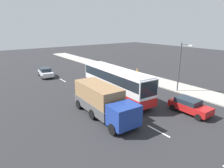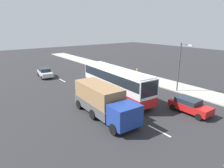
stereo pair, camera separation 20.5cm
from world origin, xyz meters
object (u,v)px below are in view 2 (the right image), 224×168
(cargo_truck, at_px, (103,101))
(car_silver_hatch, at_px, (45,72))
(street_lamp, at_px, (180,64))
(coach_bus, at_px, (116,80))
(car_red_compact, at_px, (190,105))
(pedestrian_near_curb, at_px, (137,72))

(cargo_truck, bearing_deg, car_silver_hatch, -179.73)
(street_lamp, bearing_deg, coach_bus, -113.08)
(coach_bus, xyz_separation_m, car_red_compact, (8.04, 3.15, -1.43))
(coach_bus, height_order, car_silver_hatch, coach_bus)
(cargo_truck, height_order, car_silver_hatch, cargo_truck)
(cargo_truck, height_order, street_lamp, street_lamp)
(car_red_compact, bearing_deg, coach_bus, -158.16)
(cargo_truck, height_order, pedestrian_near_curb, cargo_truck)
(coach_bus, bearing_deg, street_lamp, 70.16)
(pedestrian_near_curb, xyz_separation_m, street_lamp, (8.54, -0.64, 2.78))
(car_silver_hatch, bearing_deg, pedestrian_near_curb, 56.94)
(car_silver_hatch, height_order, street_lamp, street_lamp)
(pedestrian_near_curb, bearing_deg, cargo_truck, -106.30)
(car_red_compact, bearing_deg, cargo_truck, -121.35)
(car_silver_hatch, relative_size, pedestrian_near_curb, 3.00)
(coach_bus, relative_size, car_red_compact, 2.79)
(coach_bus, distance_m, car_red_compact, 8.75)
(car_silver_hatch, distance_m, pedestrian_near_curb, 15.72)
(cargo_truck, xyz_separation_m, street_lamp, (-0.09, 12.15, 2.18))
(car_silver_hatch, bearing_deg, street_lamp, 38.33)
(car_silver_hatch, height_order, car_red_compact, car_silver_hatch)
(cargo_truck, distance_m, pedestrian_near_curb, 15.44)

